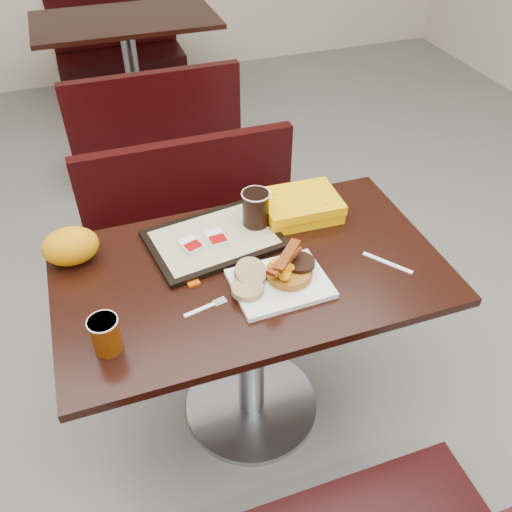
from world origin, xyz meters
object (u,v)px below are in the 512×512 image
object	(u,v)px
bench_far_n	(119,42)
clamshell	(300,206)
bench_near_n	(201,234)
knife	(387,263)
table_far	(133,73)
hashbrown_sleeve_right	(216,239)
pancake_stack	(289,272)
tray	(214,240)
platter	(280,284)
fork	(199,310)
hashbrown_sleeve_left	(191,246)
coffee_cup_far	(256,208)
coffee_cup_near	(106,335)
paper_bag	(70,246)
table_near	(251,346)
bench_far_s	(152,118)

from	to	relation	value
bench_far_n	clamshell	size ratio (longest dim) A/B	3.78
bench_near_n	knife	distance (m)	1.00
table_far	hashbrown_sleeve_right	xyz separation A→B (m)	(-0.07, -2.46, 0.41)
pancake_stack	tray	world-z (taller)	pancake_stack
clamshell	platter	bearing A→B (deg)	-119.56
table_far	fork	xyz separation A→B (m)	(-0.19, -2.72, 0.38)
pancake_stack	hashbrown_sleeve_right	size ratio (longest dim) A/B	1.78
bench_far_n	knife	world-z (taller)	knife
pancake_stack	hashbrown_sleeve_left	xyz separation A→B (m)	(-0.25, 0.22, -0.00)
pancake_stack	coffee_cup_far	distance (m)	0.28
hashbrown_sleeve_right	clamshell	world-z (taller)	clamshell
pancake_stack	fork	size ratio (longest dim) A/B	1.04
coffee_cup_near	tray	world-z (taller)	coffee_cup_near
hashbrown_sleeve_left	paper_bag	distance (m)	0.37
knife	pancake_stack	bearing A→B (deg)	-132.08
hashbrown_sleeve_left	hashbrown_sleeve_right	xyz separation A→B (m)	(0.09, 0.01, 0.00)
coffee_cup_far	coffee_cup_near	bearing A→B (deg)	-145.84
coffee_cup_near	fork	bearing A→B (deg)	11.74
pancake_stack	fork	xyz separation A→B (m)	(-0.29, -0.03, -0.03)
coffee_cup_far	table_near	bearing A→B (deg)	-113.98
tray	hashbrown_sleeve_left	xyz separation A→B (m)	(-0.08, -0.03, 0.02)
pancake_stack	knife	distance (m)	0.32
table_far	coffee_cup_far	distance (m)	2.46
table_far	tray	xyz separation A→B (m)	(-0.07, -2.44, 0.38)
table_far	platter	xyz separation A→B (m)	(0.06, -2.70, 0.38)
bench_far_s	clamshell	distance (m)	1.76
coffee_cup_far	table_far	bearing A→B (deg)	91.98
platter	clamshell	size ratio (longest dim) A/B	1.07
table_far	fork	world-z (taller)	fork
table_near	pancake_stack	world-z (taller)	pancake_stack
bench_far_s	bench_far_n	size ratio (longest dim) A/B	1.00
table_near	paper_bag	bearing A→B (deg)	157.39
coffee_cup_far	clamshell	xyz separation A→B (m)	(0.17, 0.02, -0.04)
coffee_cup_far	bench_far_s	bearing A→B (deg)	92.79
hashbrown_sleeve_right	hashbrown_sleeve_left	bearing A→B (deg)	178.83
platter	hashbrown_sleeve_right	distance (m)	0.28
table_far	platter	bearing A→B (deg)	-88.72
bench_far_n	pancake_stack	world-z (taller)	pancake_stack
table_far	fork	bearing A→B (deg)	-94.08
coffee_cup_near	knife	xyz separation A→B (m)	(0.87, 0.06, -0.05)
hashbrown_sleeve_left	hashbrown_sleeve_right	distance (m)	0.09
tray	coffee_cup_near	bearing A→B (deg)	-147.43
platter	clamshell	xyz separation A→B (m)	(0.19, 0.31, 0.03)
pancake_stack	paper_bag	distance (m)	0.68
bench_near_n	fork	distance (m)	0.93
pancake_stack	coffee_cup_far	bearing A→B (deg)	92.34
bench_far_s	platter	world-z (taller)	platter
knife	hashbrown_sleeve_left	size ratio (longest dim) A/B	2.18
table_far	paper_bag	world-z (taller)	paper_bag
platter	coffee_cup_far	world-z (taller)	coffee_cup_far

